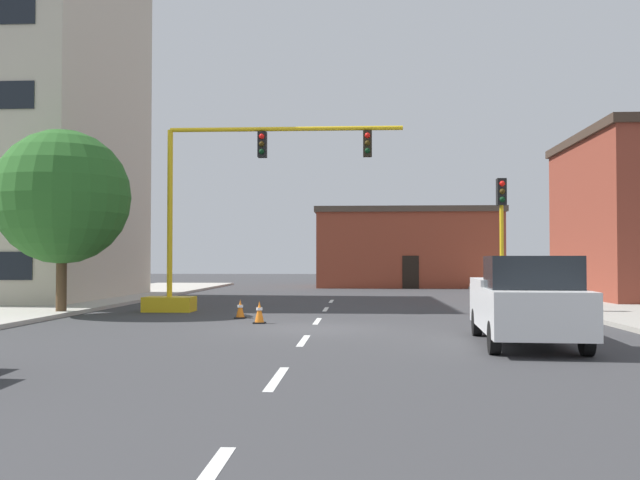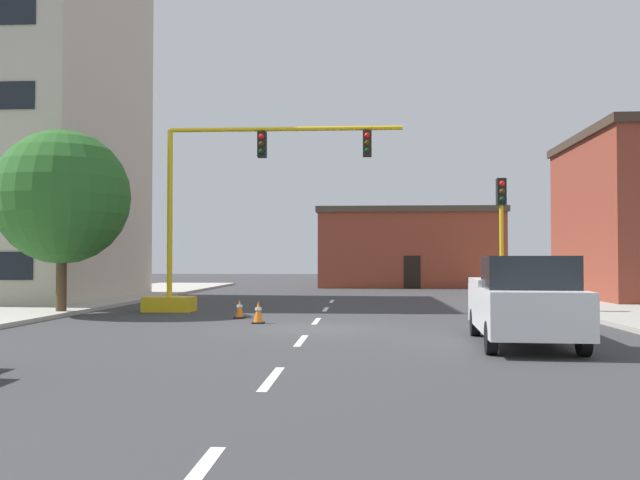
% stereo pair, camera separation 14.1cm
% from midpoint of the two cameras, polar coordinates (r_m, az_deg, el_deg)
% --- Properties ---
extents(ground_plane, '(160.00, 160.00, 0.00)m').
position_cam_midpoint_polar(ground_plane, '(20.29, -0.83, -6.97)').
color(ground_plane, '#38383A').
extents(sidewalk_left, '(6.00, 56.00, 0.14)m').
position_cam_midpoint_polar(sidewalk_left, '(31.03, -21.52, -4.86)').
color(sidewalk_left, '#B2ADA3').
rests_on(sidewalk_left, ground_plane).
extents(sidewalk_right, '(6.00, 56.00, 0.14)m').
position_cam_midpoint_polar(sidewalk_right, '(29.97, 22.95, -4.97)').
color(sidewalk_right, '#9E998E').
rests_on(sidewalk_right, ground_plane).
extents(lane_stripe_seg_1, '(0.16, 2.40, 0.01)m').
position_cam_midpoint_polar(lane_stripe_seg_1, '(11.89, -3.74, -10.77)').
color(lane_stripe_seg_1, silver).
rests_on(lane_stripe_seg_1, ground_plane).
extents(lane_stripe_seg_2, '(0.16, 2.40, 0.01)m').
position_cam_midpoint_polar(lane_stripe_seg_2, '(17.32, -1.53, -7.88)').
color(lane_stripe_seg_2, silver).
rests_on(lane_stripe_seg_2, ground_plane).
extents(lane_stripe_seg_3, '(0.16, 2.40, 0.01)m').
position_cam_midpoint_polar(lane_stripe_seg_3, '(22.78, -0.39, -6.37)').
color(lane_stripe_seg_3, silver).
rests_on(lane_stripe_seg_3, ground_plane).
extents(lane_stripe_seg_4, '(0.16, 2.40, 0.01)m').
position_cam_midpoint_polar(lane_stripe_seg_4, '(28.25, 0.31, -5.44)').
color(lane_stripe_seg_4, silver).
rests_on(lane_stripe_seg_4, ground_plane).
extents(lane_stripe_seg_5, '(0.16, 2.40, 0.01)m').
position_cam_midpoint_polar(lane_stripe_seg_5, '(33.74, 0.77, -4.82)').
color(lane_stripe_seg_5, silver).
rests_on(lane_stripe_seg_5, ground_plane).
extents(building_brick_center, '(12.94, 8.59, 5.56)m').
position_cam_midpoint_polar(building_brick_center, '(53.09, 6.72, -0.62)').
color(building_brick_center, brown).
rests_on(building_brick_center, ground_plane).
extents(traffic_signal_gantry, '(9.53, 1.20, 6.83)m').
position_cam_midpoint_polar(traffic_signal_gantry, '(27.25, -9.31, -0.79)').
color(traffic_signal_gantry, yellow).
rests_on(traffic_signal_gantry, ground_plane).
extents(traffic_light_pole_right, '(0.32, 0.47, 4.80)m').
position_cam_midpoint_polar(traffic_light_pole_right, '(26.53, 13.89, 1.97)').
color(traffic_light_pole_right, yellow).
rests_on(traffic_light_pole_right, ground_plane).
extents(tree_left_near, '(4.67, 4.67, 6.44)m').
position_cam_midpoint_polar(tree_left_near, '(26.85, -19.68, 3.19)').
color(tree_left_near, '#4C3823').
rests_on(tree_left_near, ground_plane).
extents(pickup_truck_white, '(2.34, 5.52, 1.99)m').
position_cam_midpoint_polar(pickup_truck_white, '(16.98, 15.58, -4.66)').
color(pickup_truck_white, white).
rests_on(pickup_truck_white, ground_plane).
extents(traffic_cone_roadside_a, '(0.36, 0.36, 0.61)m').
position_cam_midpoint_polar(traffic_cone_roadside_a, '(24.08, -6.43, -5.40)').
color(traffic_cone_roadside_a, black).
rests_on(traffic_cone_roadside_a, ground_plane).
extents(traffic_cone_roadside_b, '(0.36, 0.36, 0.68)m').
position_cam_midpoint_polar(traffic_cone_roadside_b, '(22.04, -4.95, -5.67)').
color(traffic_cone_roadside_b, black).
rests_on(traffic_cone_roadside_b, ground_plane).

